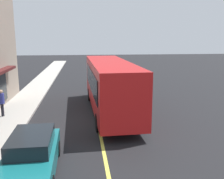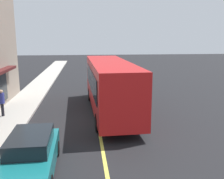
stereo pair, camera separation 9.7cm
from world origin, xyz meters
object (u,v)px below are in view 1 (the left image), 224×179
bus (110,84)px  pedestrian_by_curb (2,100)px  car_navy (119,79)px  car_teal (32,155)px

bus → pedestrian_by_curb: bearing=94.8°
bus → car_navy: bus is taller
bus → car_navy: bearing=-12.1°
car_teal → bus: bearing=-26.5°
car_navy → bus: bearing=167.9°
bus → pedestrian_by_curb: size_ratio=6.53×
bus → car_navy: (9.36, -2.00, -1.24)m
pedestrian_by_curb → bus: bearing=-85.2°
car_teal → pedestrian_by_curb: size_ratio=2.52×
bus → car_navy: 9.65m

